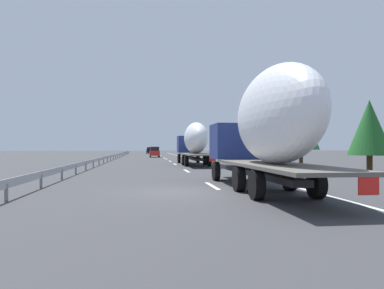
{
  "coord_description": "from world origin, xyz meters",
  "views": [
    {
      "loc": [
        -14.86,
        1.34,
        1.84
      ],
      "look_at": [
        15.14,
        -2.53,
        2.05
      ],
      "focal_mm": 33.82,
      "sensor_mm": 36.0,
      "label": 1
    }
  ],
  "objects_px": {
    "truck_lead": "(194,141)",
    "car_white_van": "(151,150)",
    "car_black_suv": "(150,150)",
    "truck_trailing": "(266,125)",
    "car_red_compact": "(155,152)",
    "road_sign": "(196,144)"
  },
  "relations": [
    {
      "from": "truck_lead",
      "to": "car_white_van",
      "type": "xyz_separation_m",
      "value": [
        70.46,
        3.36,
        -1.5
      ]
    },
    {
      "from": "car_black_suv",
      "to": "car_white_van",
      "type": "distance_m",
      "value": 8.01
    },
    {
      "from": "truck_trailing",
      "to": "car_white_van",
      "type": "relative_size",
      "value": 2.89
    },
    {
      "from": "car_red_compact",
      "to": "car_black_suv",
      "type": "bearing_deg",
      "value": 0.78
    },
    {
      "from": "truck_lead",
      "to": "road_sign",
      "type": "distance_m",
      "value": 21.41
    },
    {
      "from": "car_white_van",
      "to": "car_red_compact",
      "type": "xyz_separation_m",
      "value": [
        -41.94,
        -0.05,
        0.03
      ]
    },
    {
      "from": "truck_lead",
      "to": "truck_trailing",
      "type": "bearing_deg",
      "value": 180.0
    },
    {
      "from": "truck_lead",
      "to": "car_black_suv",
      "type": "bearing_deg",
      "value": 3.46
    },
    {
      "from": "car_white_van",
      "to": "car_red_compact",
      "type": "bearing_deg",
      "value": -179.94
    },
    {
      "from": "road_sign",
      "to": "truck_trailing",
      "type": "bearing_deg",
      "value": 175.92
    },
    {
      "from": "truck_lead",
      "to": "car_black_suv",
      "type": "height_order",
      "value": "truck_lead"
    },
    {
      "from": "truck_lead",
      "to": "car_red_compact",
      "type": "distance_m",
      "value": 28.74
    },
    {
      "from": "car_black_suv",
      "to": "road_sign",
      "type": "xyz_separation_m",
      "value": [
        -41.27,
        -6.87,
        1.37
      ]
    },
    {
      "from": "car_white_van",
      "to": "road_sign",
      "type": "height_order",
      "value": "road_sign"
    },
    {
      "from": "truck_trailing",
      "to": "road_sign",
      "type": "relative_size",
      "value": 4.09
    },
    {
      "from": "car_black_suv",
      "to": "truck_trailing",
      "type": "bearing_deg",
      "value": -177.45
    },
    {
      "from": "truck_trailing",
      "to": "car_red_compact",
      "type": "distance_m",
      "value": 50.96
    },
    {
      "from": "car_red_compact",
      "to": "road_sign",
      "type": "height_order",
      "value": "road_sign"
    },
    {
      "from": "car_black_suv",
      "to": "car_white_van",
      "type": "relative_size",
      "value": 0.97
    },
    {
      "from": "car_black_suv",
      "to": "car_red_compact",
      "type": "relative_size",
      "value": 1.07
    },
    {
      "from": "car_black_suv",
      "to": "road_sign",
      "type": "distance_m",
      "value": 41.86
    },
    {
      "from": "truck_lead",
      "to": "car_white_van",
      "type": "distance_m",
      "value": 70.55
    }
  ]
}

